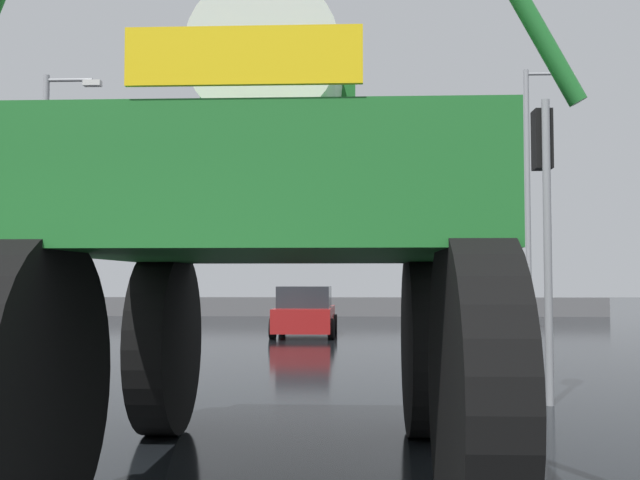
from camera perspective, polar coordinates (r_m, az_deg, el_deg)
ground_plane at (r=20.03m, az=-1.98°, el=-7.85°), size 120.00×120.00×0.00m
oversize_sprayer at (r=6.78m, az=-3.11°, el=0.62°), size 4.13×5.59×5.02m
sedan_ahead at (r=23.84m, az=-1.11°, el=-5.36°), size 1.92×4.12×1.52m
traffic_signal_near_right at (r=11.23m, az=16.17°, el=4.08°), size 0.24×0.54×4.19m
traffic_signal_far_left at (r=31.09m, az=-10.52°, el=-0.82°), size 0.24×0.55×3.91m
streetlight_far_left at (r=23.39m, az=-19.36°, el=3.36°), size 1.68×0.24×7.59m
streetlight_far_right at (r=27.86m, az=15.28°, el=3.85°), size 1.75×0.24×9.06m
roadside_barrier at (r=36.90m, az=-0.03°, el=-4.95°), size 27.19×0.24×0.90m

